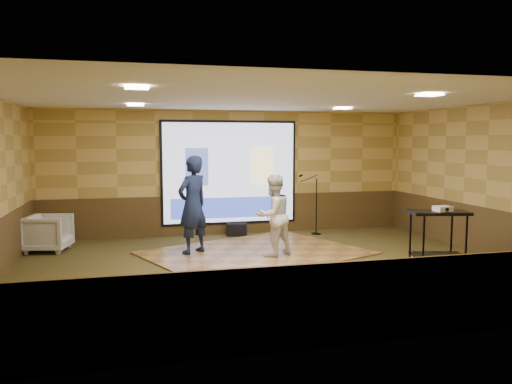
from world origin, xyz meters
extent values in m
plane|color=#2D3919|center=(0.00, 0.00, 0.00)|extent=(9.00, 9.00, 0.00)
cube|color=tan|center=(0.00, 3.50, 1.50)|extent=(9.00, 0.04, 3.00)
cube|color=tan|center=(0.00, -3.50, 1.50)|extent=(9.00, 0.04, 3.00)
cube|color=tan|center=(4.50, 0.00, 1.50)|extent=(0.04, 7.00, 3.00)
cube|color=white|center=(0.00, 0.00, 3.00)|extent=(9.00, 7.00, 0.04)
cube|color=#4F381A|center=(0.00, 3.48, 0.47)|extent=(9.00, 0.04, 0.95)
cube|color=#4F381A|center=(0.00, -3.48, 0.47)|extent=(9.00, 0.04, 0.95)
cube|color=#4F381A|center=(4.48, 0.00, 0.47)|extent=(0.04, 7.00, 0.95)
cube|color=black|center=(0.00, 3.45, 1.50)|extent=(3.32, 0.03, 2.52)
cube|color=silver|center=(0.00, 3.42, 1.50)|extent=(3.20, 0.02, 2.40)
cube|color=#3E4F89|center=(-0.80, 3.40, 1.65)|extent=(0.55, 0.01, 0.90)
cube|color=#F3D78D|center=(0.80, 3.40, 1.65)|extent=(0.55, 0.01, 0.90)
cube|color=#3042B4|center=(0.00, 3.40, 0.65)|extent=(2.88, 0.01, 0.50)
cube|color=#FFE5BF|center=(-2.20, 1.80, 2.97)|extent=(0.32, 0.32, 0.02)
cube|color=#FFE5BF|center=(2.20, 1.80, 2.97)|extent=(0.32, 0.32, 0.02)
cube|color=#FFE5BF|center=(-2.20, -1.50, 2.97)|extent=(0.32, 0.32, 0.02)
cube|color=#FFE5BF|center=(2.20, -1.50, 2.97)|extent=(0.32, 0.32, 0.02)
cube|color=olive|center=(0.09, 1.16, 0.01)|extent=(4.93, 4.42, 0.03)
imported|color=#141E41|center=(-1.14, 1.40, 1.00)|extent=(0.85, 0.80, 1.95)
imported|color=silver|center=(0.36, 0.81, 0.83)|extent=(0.96, 0.88, 1.59)
cylinder|color=black|center=(2.49, -1.02, 0.50)|extent=(0.04, 0.04, 0.99)
cylinder|color=black|center=(3.33, -1.02, 0.50)|extent=(0.04, 0.04, 0.99)
cylinder|color=black|center=(2.49, -0.60, 0.50)|extent=(0.04, 0.04, 0.99)
cylinder|color=black|center=(3.33, -0.60, 0.50)|extent=(0.04, 0.04, 0.99)
cube|color=black|center=(2.91, -0.81, 1.02)|extent=(0.99, 0.52, 0.05)
cube|color=black|center=(2.91, -0.81, 0.26)|extent=(0.89, 0.47, 0.03)
cube|color=silver|center=(2.95, -0.87, 1.09)|extent=(0.29, 0.25, 0.09)
cylinder|color=black|center=(2.03, 2.88, 0.01)|extent=(0.24, 0.24, 0.02)
cylinder|color=black|center=(2.03, 2.88, 0.68)|extent=(0.02, 0.02, 1.36)
cylinder|color=black|center=(1.83, 2.88, 1.36)|extent=(0.43, 0.02, 0.17)
cylinder|color=black|center=(1.62, 2.88, 1.44)|extent=(0.10, 0.05, 0.08)
imported|color=gray|center=(-4.00, 2.40, 0.38)|extent=(0.99, 0.97, 0.76)
cube|color=black|center=(0.11, 3.16, 0.15)|extent=(0.54, 0.43, 0.30)
camera|label=1|loc=(-2.27, -8.44, 2.26)|focal=35.00mm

